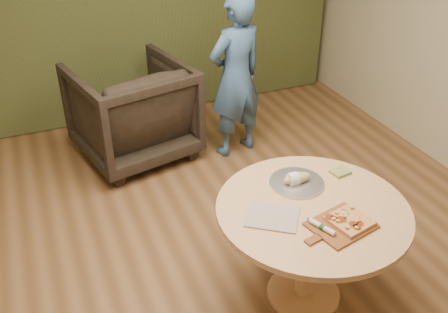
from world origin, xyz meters
name	(u,v)px	position (x,y,z in m)	size (l,w,h in m)	color
room_shell	(234,103)	(0.00, 0.00, 1.40)	(5.04, 6.04, 2.84)	brown
pedestal_table	(311,225)	(0.41, -0.28, 0.61)	(1.19, 1.19, 0.75)	tan
pizza_paddle	(340,226)	(0.45, -0.50, 0.76)	(0.47, 0.35, 0.01)	brown
flatbread_pizza	(349,221)	(0.51, -0.50, 0.78)	(0.26, 0.26, 0.04)	tan
cutlery_roll	(322,227)	(0.34, -0.49, 0.78)	(0.09, 0.19, 0.03)	silver
newspaper	(272,217)	(0.13, -0.27, 0.76)	(0.30, 0.25, 0.01)	beige
serving_tray	(297,183)	(0.44, -0.02, 0.76)	(0.36, 0.36, 0.02)	silver
bread_roll	(296,178)	(0.43, -0.02, 0.79)	(0.19, 0.09, 0.09)	tan
green_packet	(340,172)	(0.77, -0.02, 0.76)	(0.12, 0.10, 0.02)	olive
armchair	(132,107)	(-0.19, 2.00, 0.52)	(1.01, 0.95, 1.04)	black
person_standing	(236,77)	(0.75, 1.68, 0.79)	(0.58, 0.38, 1.59)	#395B88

